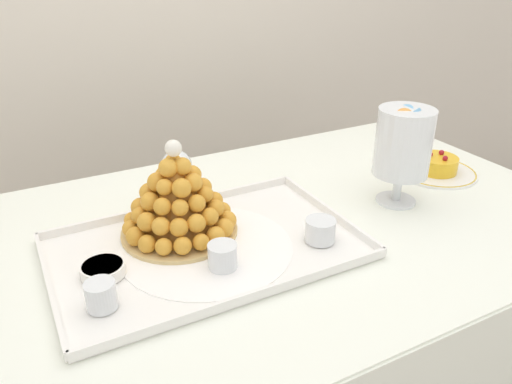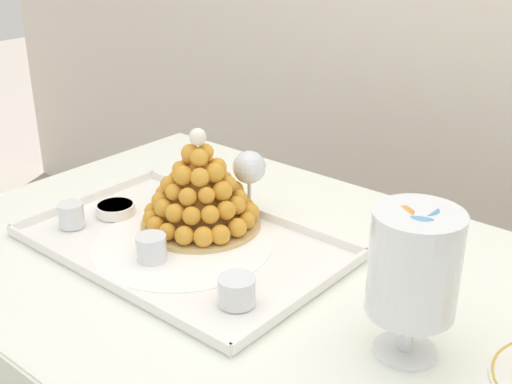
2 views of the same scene
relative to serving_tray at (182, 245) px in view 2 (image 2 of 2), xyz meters
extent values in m
cylinder|color=brown|center=(-0.42, 0.39, -0.39)|extent=(0.04, 0.04, 0.72)
cube|color=brown|center=(0.20, 0.04, -0.02)|extent=(1.34, 0.82, 0.02)
cube|color=white|center=(0.20, 0.04, -0.01)|extent=(1.40, 0.88, 0.00)
cube|color=white|center=(0.20, 0.48, -0.18)|extent=(1.40, 0.01, 0.34)
cube|color=white|center=(-0.51, 0.04, -0.18)|extent=(0.01, 0.88, 0.34)
cube|color=white|center=(0.00, 0.00, 0.00)|extent=(0.60, 0.38, 0.01)
cube|color=white|center=(0.00, -0.19, 0.01)|extent=(0.60, 0.01, 0.02)
cube|color=white|center=(0.00, 0.19, 0.01)|extent=(0.60, 0.01, 0.02)
cube|color=white|center=(-0.30, 0.00, 0.01)|extent=(0.01, 0.38, 0.02)
cube|color=white|center=(0.30, 0.00, 0.01)|extent=(0.01, 0.38, 0.02)
cylinder|color=white|center=(0.00, 0.00, 0.00)|extent=(0.35, 0.35, 0.00)
cylinder|color=tan|center=(-0.03, 0.08, 0.01)|extent=(0.24, 0.24, 0.01)
cone|color=#BB7825|center=(-0.03, 0.08, 0.09)|extent=(0.17, 0.17, 0.16)
sphere|color=gold|center=(0.07, 0.08, 0.03)|extent=(0.04, 0.04, 0.04)
sphere|color=gold|center=(0.06, 0.12, 0.03)|extent=(0.03, 0.03, 0.03)
sphere|color=gold|center=(0.05, 0.15, 0.03)|extent=(0.04, 0.04, 0.04)
sphere|color=gold|center=(0.02, 0.17, 0.03)|extent=(0.03, 0.03, 0.03)
sphere|color=gold|center=(-0.02, 0.18, 0.03)|extent=(0.04, 0.04, 0.04)
sphere|color=gold|center=(-0.05, 0.17, 0.03)|extent=(0.04, 0.04, 0.04)
sphere|color=gold|center=(-0.09, 0.16, 0.03)|extent=(0.04, 0.04, 0.04)
sphere|color=gold|center=(-0.11, 0.13, 0.03)|extent=(0.04, 0.04, 0.04)
sphere|color=gold|center=(-0.13, 0.10, 0.03)|extent=(0.03, 0.03, 0.03)
sphere|color=gold|center=(-0.13, 0.06, 0.03)|extent=(0.04, 0.04, 0.04)
sphere|color=gold|center=(-0.11, 0.03, 0.03)|extent=(0.04, 0.04, 0.04)
sphere|color=gold|center=(-0.09, 0.00, 0.03)|extent=(0.03, 0.03, 0.03)
sphere|color=gold|center=(-0.05, -0.02, 0.03)|extent=(0.04, 0.04, 0.04)
sphere|color=gold|center=(-0.02, -0.02, 0.03)|extent=(0.03, 0.03, 0.03)
sphere|color=gold|center=(0.02, -0.01, 0.03)|extent=(0.04, 0.04, 0.04)
sphere|color=gold|center=(0.05, 0.01, 0.03)|extent=(0.04, 0.04, 0.04)
sphere|color=gold|center=(0.06, 0.04, 0.03)|extent=(0.04, 0.04, 0.04)
sphere|color=gold|center=(0.05, 0.11, 0.06)|extent=(0.04, 0.04, 0.04)
sphere|color=gold|center=(0.03, 0.14, 0.06)|extent=(0.03, 0.03, 0.03)
sphere|color=gold|center=(0.00, 0.15, 0.06)|extent=(0.04, 0.04, 0.04)
sphere|color=gold|center=(-0.04, 0.16, 0.06)|extent=(0.03, 0.03, 0.03)
sphere|color=gold|center=(-0.07, 0.15, 0.06)|extent=(0.03, 0.03, 0.03)
sphere|color=gold|center=(-0.09, 0.12, 0.06)|extent=(0.04, 0.04, 0.04)
sphere|color=gold|center=(-0.11, 0.09, 0.06)|extent=(0.03, 0.03, 0.03)
sphere|color=gold|center=(-0.10, 0.05, 0.06)|extent=(0.04, 0.04, 0.04)
sphere|color=gold|center=(-0.08, 0.02, 0.06)|extent=(0.04, 0.04, 0.04)
sphere|color=gold|center=(-0.05, 0.01, 0.06)|extent=(0.04, 0.04, 0.04)
sphere|color=gold|center=(-0.02, 0.00, 0.06)|extent=(0.04, 0.04, 0.04)
sphere|color=gold|center=(0.02, 0.01, 0.06)|extent=(0.04, 0.04, 0.04)
sphere|color=gold|center=(0.04, 0.04, 0.06)|extent=(0.04, 0.04, 0.04)
sphere|color=gold|center=(0.05, 0.07, 0.06)|extent=(0.04, 0.04, 0.04)
sphere|color=gold|center=(0.02, 0.12, 0.09)|extent=(0.03, 0.03, 0.03)
sphere|color=gold|center=(-0.01, 0.14, 0.09)|extent=(0.03, 0.03, 0.03)
sphere|color=gold|center=(-0.05, 0.13, 0.09)|extent=(0.03, 0.03, 0.03)
sphere|color=gold|center=(-0.08, 0.11, 0.09)|extent=(0.04, 0.04, 0.04)
sphere|color=gold|center=(-0.09, 0.08, 0.09)|extent=(0.04, 0.04, 0.04)
sphere|color=gold|center=(-0.07, 0.04, 0.09)|extent=(0.04, 0.04, 0.04)
sphere|color=gold|center=(-0.04, 0.02, 0.09)|extent=(0.03, 0.03, 0.03)
sphere|color=gold|center=(-0.01, 0.03, 0.09)|extent=(0.04, 0.04, 0.04)
sphere|color=gold|center=(0.02, 0.05, 0.09)|extent=(0.03, 0.03, 0.03)
sphere|color=gold|center=(0.03, 0.08, 0.09)|extent=(0.04, 0.04, 0.04)
sphere|color=gold|center=(-0.01, 0.11, 0.12)|extent=(0.04, 0.04, 0.04)
sphere|color=gold|center=(-0.04, 0.11, 0.13)|extent=(0.03, 0.03, 0.03)
sphere|color=gold|center=(-0.06, 0.09, 0.12)|extent=(0.04, 0.04, 0.04)
sphere|color=gold|center=(-0.06, 0.06, 0.12)|extent=(0.03, 0.03, 0.03)
sphere|color=gold|center=(-0.03, 0.04, 0.12)|extent=(0.04, 0.04, 0.04)
sphere|color=gold|center=(0.00, 0.05, 0.12)|extent=(0.04, 0.04, 0.04)
sphere|color=gold|center=(0.01, 0.09, 0.13)|extent=(0.04, 0.04, 0.04)
sphere|color=gold|center=(-0.02, 0.10, 0.16)|extent=(0.03, 0.03, 0.03)
sphere|color=gold|center=(-0.04, 0.07, 0.16)|extent=(0.04, 0.04, 0.04)
sphere|color=gold|center=(-0.01, 0.07, 0.16)|extent=(0.04, 0.04, 0.04)
sphere|color=white|center=(-0.03, 0.08, 0.19)|extent=(0.03, 0.03, 0.03)
cylinder|color=silver|center=(-0.23, -0.09, 0.03)|extent=(0.05, 0.05, 0.05)
cylinder|color=gold|center=(-0.23, -0.09, 0.01)|extent=(0.05, 0.05, 0.02)
cylinder|color=#EAC166|center=(-0.23, -0.09, 0.03)|extent=(0.05, 0.05, 0.01)
sphere|color=brown|center=(-0.23, -0.09, 0.04)|extent=(0.01, 0.01, 0.01)
cylinder|color=silver|center=(0.00, -0.08, 0.03)|extent=(0.06, 0.06, 0.05)
cylinder|color=brown|center=(0.00, -0.08, 0.01)|extent=(0.05, 0.05, 0.02)
cylinder|color=#8C603D|center=(0.00, -0.08, 0.03)|extent=(0.05, 0.05, 0.01)
sphere|color=brown|center=(0.01, -0.07, 0.04)|extent=(0.02, 0.02, 0.02)
cylinder|color=silver|center=(0.22, -0.08, 0.03)|extent=(0.06, 0.06, 0.05)
cylinder|color=#F4EAC6|center=(0.22, -0.08, 0.01)|extent=(0.06, 0.06, 0.02)
cylinder|color=white|center=(0.22, -0.08, 0.03)|extent=(0.06, 0.06, 0.01)
sphere|color=brown|center=(0.22, -0.08, 0.04)|extent=(0.02, 0.02, 0.02)
cylinder|color=white|center=(-0.20, 0.00, 0.01)|extent=(0.08, 0.08, 0.02)
cylinder|color=#F2CC59|center=(-0.20, 0.00, 0.02)|extent=(0.07, 0.07, 0.00)
cylinder|color=white|center=(0.49, -0.01, 0.00)|extent=(0.09, 0.09, 0.01)
cylinder|color=white|center=(0.49, -0.01, 0.03)|extent=(0.02, 0.02, 0.07)
cylinder|color=white|center=(0.49, -0.01, 0.15)|extent=(0.13, 0.13, 0.16)
cylinder|color=#D199D8|center=(0.52, -0.02, 0.08)|extent=(0.06, 0.05, 0.06)
cylinder|color=#F9A54C|center=(0.47, 0.01, 0.08)|extent=(0.07, 0.05, 0.07)
cylinder|color=pink|center=(0.48, -0.05, 0.08)|extent=(0.05, 0.05, 0.04)
cylinder|color=#72B2E0|center=(0.50, 0.00, 0.11)|extent=(0.05, 0.05, 0.05)
cylinder|color=yellow|center=(0.46, 0.00, 0.11)|extent=(0.05, 0.05, 0.05)
cylinder|color=#F9A54C|center=(0.48, -0.04, 0.11)|extent=(0.06, 0.05, 0.05)
cylinder|color=#9ED860|center=(0.49, 0.02, 0.13)|extent=(0.05, 0.05, 0.05)
cylinder|color=#F9A54C|center=(0.47, -0.01, 0.13)|extent=(0.07, 0.05, 0.07)
cylinder|color=#D199D8|center=(0.51, -0.04, 0.13)|extent=(0.05, 0.05, 0.05)
cylinder|color=#D199D8|center=(0.47, 0.02, 0.15)|extent=(0.05, 0.05, 0.05)
cylinder|color=pink|center=(0.47, -0.03, 0.15)|extent=(0.05, 0.05, 0.03)
cylinder|color=yellow|center=(0.51, -0.02, 0.15)|extent=(0.06, 0.05, 0.06)
cylinder|color=#E54C47|center=(0.47, 0.00, 0.17)|extent=(0.06, 0.05, 0.04)
cylinder|color=yellow|center=(0.48, -0.04, 0.17)|extent=(0.06, 0.05, 0.06)
cylinder|color=#D199D8|center=(0.50, -0.01, 0.17)|extent=(0.06, 0.05, 0.06)
cylinder|color=#72B2E0|center=(0.46, 0.00, 0.19)|extent=(0.05, 0.04, 0.05)
cylinder|color=yellow|center=(0.50, -0.04, 0.19)|extent=(0.06, 0.05, 0.06)
cylinder|color=pink|center=(0.49, 0.01, 0.19)|extent=(0.06, 0.05, 0.04)
cylinder|color=#F9A54C|center=(0.47, -0.02, 0.21)|extent=(0.06, 0.04, 0.06)
cylinder|color=#72B2E0|center=(0.49, -0.02, 0.21)|extent=(0.06, 0.04, 0.05)
cylinder|color=#72B2E0|center=(0.49, 0.00, 0.21)|extent=(0.05, 0.05, 0.04)
cylinder|color=silver|center=(0.01, 0.19, 0.00)|extent=(0.06, 0.06, 0.00)
cylinder|color=silver|center=(0.01, 0.19, 0.04)|extent=(0.01, 0.01, 0.08)
sphere|color=silver|center=(0.01, 0.19, 0.11)|extent=(0.07, 0.07, 0.07)
camera|label=1|loc=(-0.31, -0.80, 0.55)|focal=35.02mm
camera|label=2|loc=(0.83, -0.76, 0.61)|focal=46.13mm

